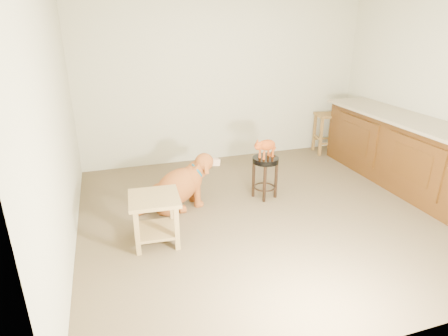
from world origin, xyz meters
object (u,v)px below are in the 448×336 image
object	(u,v)px
padded_stool	(265,169)
tabby_kitten	(265,146)
wood_stool	(326,133)
side_table	(155,212)
golden_retriever	(178,188)

from	to	relation	value
padded_stool	tabby_kitten	distance (m)	0.31
wood_stool	side_table	world-z (taller)	wood_stool
padded_stool	side_table	bearing A→B (deg)	-156.81
tabby_kitten	padded_stool	bearing A→B (deg)	-5.72
wood_stool	tabby_kitten	xyz separation A→B (m)	(-1.69, -1.29, 0.34)
golden_retriever	side_table	bearing A→B (deg)	-126.52
wood_stool	tabby_kitten	bearing A→B (deg)	-142.55
padded_stool	side_table	xyz separation A→B (m)	(-1.46, -0.63, -0.04)
side_table	wood_stool	bearing A→B (deg)	31.40
golden_retriever	tabby_kitten	xyz separation A→B (m)	(1.09, -0.06, 0.43)
side_table	golden_retriever	size ratio (longest dim) A/B	0.49
golden_retriever	tabby_kitten	world-z (taller)	tabby_kitten
wood_stool	tabby_kitten	size ratio (longest dim) A/B	1.69
padded_stool	golden_retriever	bearing A→B (deg)	177.11
padded_stool	golden_retriever	xyz separation A→B (m)	(-1.10, 0.06, -0.13)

